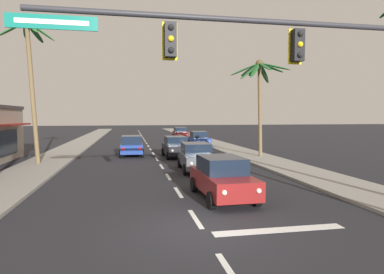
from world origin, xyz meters
name	(u,v)px	position (x,y,z in m)	size (l,w,h in m)	color
ground_plane	(201,228)	(0.00, 0.00, 0.00)	(220.00, 220.00, 0.00)	#232328
sidewalk_right	(237,151)	(7.80, 20.00, 0.07)	(3.20, 110.00, 0.14)	gray
sidewalk_left	(61,155)	(-7.80, 20.00, 0.07)	(3.20, 110.00, 0.14)	gray
lane_markings	(157,153)	(0.41, 20.60, 0.00)	(4.28, 88.92, 0.01)	silver
traffic_signal_mast	(298,64)	(2.81, -0.38, 4.86)	(11.71, 0.41, 6.83)	#2D2D33
sedan_lead_at_stop_bar	(222,177)	(1.60, 3.35, 0.85)	(2.04, 4.49, 1.68)	maroon
sedan_third_in_queue	(196,157)	(1.92, 10.18, 0.85)	(2.08, 4.50, 1.68)	#4C515B
sedan_fifth_in_queue	(176,147)	(1.63, 17.01, 0.85)	(2.03, 4.48, 1.68)	black
sedan_oncoming_far	(132,146)	(-1.87, 18.66, 0.85)	(1.99, 4.47, 1.68)	navy
sedan_parked_nearest_kerb	(199,139)	(5.26, 25.12, 0.85)	(1.98, 4.47, 1.68)	navy
sedan_parked_mid_kerb	(180,133)	(5.23, 38.00, 0.85)	(1.95, 4.45, 1.68)	maroon
palm_left_second	(30,59)	(-8.52, 14.45, 7.10)	(3.54, 3.78, 9.81)	brown
palm_right_second	(259,81)	(8.03, 15.34, 6.09)	(4.63, 4.69, 7.72)	brown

